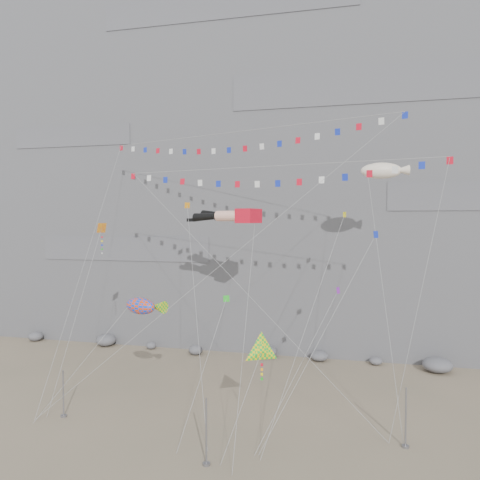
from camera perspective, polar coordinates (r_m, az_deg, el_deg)
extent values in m
plane|color=#88755D|center=(39.00, -1.74, -20.98)|extent=(120.00, 120.00, 0.00)
cube|color=slate|center=(67.84, 5.54, 10.47)|extent=(80.00, 28.00, 50.00)
cylinder|color=gray|center=(41.09, -20.73, -17.12)|extent=(0.12, 0.12, 3.70)
cylinder|color=gray|center=(31.92, -4.13, -22.29)|extent=(0.12, 0.12, 4.30)
cylinder|color=gray|center=(35.81, 19.56, -19.73)|extent=(0.12, 0.12, 4.14)
cube|color=red|center=(42.40, 1.05, 2.96)|extent=(2.20, 2.58, 1.30)
cylinder|color=#FFB79F|center=(42.85, -1.57, 2.95)|extent=(2.38, 1.59, 0.96)
sphere|color=black|center=(43.47, -2.78, 2.94)|extent=(0.88, 0.88, 0.88)
cone|color=black|center=(44.21, -4.17, 2.83)|extent=(2.74, 1.57, 0.89)
cube|color=black|center=(45.26, -5.96, 2.44)|extent=(0.92, 0.62, 0.32)
cylinder|color=#FFB79F|center=(43.94, -0.64, 2.94)|extent=(2.38, 1.59, 0.96)
sphere|color=black|center=(44.54, -1.84, 2.93)|extent=(0.88, 0.88, 0.88)
cone|color=black|center=(45.27, -3.21, 3.08)|extent=(2.76, 1.58, 0.96)
cube|color=black|center=(46.29, -4.98, 2.94)|extent=(0.92, 0.62, 0.32)
cylinder|color=gray|center=(35.82, 0.23, -9.70)|extent=(0.03, 0.03, 21.68)
cube|color=gray|center=(31.67, -1.00, -26.76)|extent=(0.16, 0.16, 0.10)
cylinder|color=gray|center=(41.11, -11.37, -2.52)|extent=(0.03, 0.03, 30.01)
cube|color=gray|center=(41.81, -23.77, -19.46)|extent=(0.16, 0.16, 0.10)
cylinder|color=gray|center=(36.59, 10.00, -6.18)|extent=(0.03, 0.03, 22.91)
cube|color=gray|center=(36.75, 17.70, -22.54)|extent=(0.16, 0.16, 0.10)
cylinder|color=gray|center=(41.77, -19.38, -8.84)|extent=(0.03, 0.03, 15.94)
cube|color=gray|center=(42.02, -22.50, -19.32)|extent=(0.16, 0.16, 0.10)
cylinder|color=gray|center=(39.42, -18.05, -14.11)|extent=(0.03, 0.03, 11.81)
cube|color=gray|center=(41.25, -23.93, -19.77)|extent=(0.16, 0.16, 0.10)
cylinder|color=gray|center=(32.40, 0.22, -19.58)|extent=(0.03, 0.03, 7.58)
cube|color=gray|center=(32.68, -2.43, -25.78)|extent=(0.16, 0.16, 0.10)
cylinder|color=gray|center=(39.00, 17.93, -5.80)|extent=(0.03, 0.03, 22.66)
cube|color=gray|center=(36.69, 19.34, -22.61)|extent=(0.16, 0.16, 0.10)
cylinder|color=gray|center=(39.03, -5.45, -7.91)|extent=(0.03, 0.03, 22.90)
cube|color=gray|center=(34.38, -3.97, -24.27)|extent=(0.16, 0.16, 0.10)
cylinder|color=gray|center=(35.86, 7.42, -14.76)|extent=(0.03, 0.03, 14.38)
cube|color=gray|center=(33.78, 1.76, -24.79)|extent=(0.16, 0.16, 0.10)
cylinder|color=gray|center=(35.40, -4.46, -15.41)|extent=(0.03, 0.03, 11.77)
cube|color=gray|center=(34.25, -7.78, -24.40)|extent=(0.16, 0.16, 0.10)
cylinder|color=gray|center=(37.22, 8.49, -9.17)|extent=(0.03, 0.03, 22.36)
cube|color=gray|center=(33.25, 2.47, -25.26)|extent=(0.16, 0.16, 0.10)
cylinder|color=gray|center=(34.00, 9.84, -11.66)|extent=(0.03, 0.03, 17.62)
cube|color=gray|center=(33.82, 2.26, -24.75)|extent=(0.16, 0.16, 0.10)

